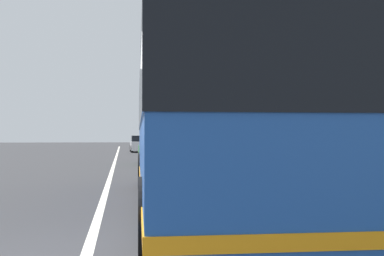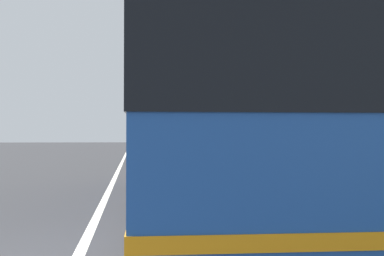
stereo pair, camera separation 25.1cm
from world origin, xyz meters
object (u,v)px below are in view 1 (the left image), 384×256
Objects in this scene: car_far_distant at (140,144)px; car_side_street at (159,151)px; roadside_tree_mid_block at (359,23)px; coach_bus at (200,122)px.

car_side_street is at bearing -179.93° from car_far_distant.
car_side_street is 0.67× the size of roadside_tree_mid_block.
roadside_tree_mid_block is (3.14, -5.24, 3.03)m from coach_bus.
car_side_street is 14.29m from roadside_tree_mid_block.
coach_bus is at bearing 179.19° from car_far_distant.
coach_bus reaches higher than car_far_distant.
car_side_street is (15.90, -0.33, -1.13)m from coach_bus.
coach_bus is 1.95× the size of roadside_tree_mid_block.
car_far_distant is at bearing -3.67° from car_side_street.
coach_bus is 6.82m from roadside_tree_mid_block.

